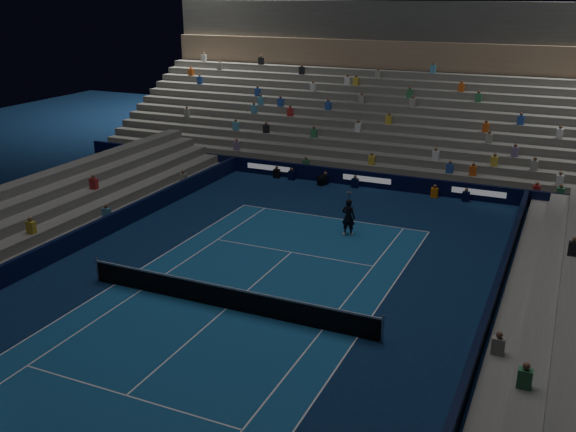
{
  "coord_description": "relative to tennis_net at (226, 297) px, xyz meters",
  "views": [
    {
      "loc": [
        11.65,
        -19.99,
        12.0
      ],
      "look_at": [
        0.0,
        6.0,
        2.0
      ],
      "focal_mm": 40.2,
      "sensor_mm": 36.0,
      "label": 1
    }
  ],
  "objects": [
    {
      "name": "sponsor_barrier_east",
      "position": [
        9.7,
        0.0,
        -0.0
      ],
      "size": [
        0.25,
        37.0,
        1.0
      ],
      "primitive_type": "cube",
      "color": "black",
      "rests_on": "ground"
    },
    {
      "name": "grandstand_main",
      "position": [
        0.0,
        27.9,
        2.87
      ],
      "size": [
        44.0,
        15.2,
        11.2
      ],
      "color": "#62625D",
      "rests_on": "ground"
    },
    {
      "name": "tennis_net",
      "position": [
        0.0,
        0.0,
        0.0
      ],
      "size": [
        12.9,
        0.1,
        1.1
      ],
      "color": "#B2B2B7",
      "rests_on": "ground"
    },
    {
      "name": "court_surface",
      "position": [
        0.0,
        0.0,
        -0.5
      ],
      "size": [
        10.97,
        23.77,
        0.01
      ],
      "primitive_type": "cube",
      "color": "navy",
      "rests_on": "ground"
    },
    {
      "name": "sponsor_barrier_far",
      "position": [
        0.0,
        18.5,
        -0.0
      ],
      "size": [
        44.0,
        0.25,
        1.0
      ],
      "primitive_type": "cube",
      "color": "black",
      "rests_on": "ground"
    },
    {
      "name": "broadcast_camera",
      "position": [
        -2.81,
        17.72,
        -0.19
      ],
      "size": [
        0.63,
        0.99,
        0.61
      ],
      "color": "black",
      "rests_on": "ground"
    },
    {
      "name": "tennis_player",
      "position": [
        1.71,
        9.78,
        0.47
      ],
      "size": [
        0.71,
        0.47,
        1.94
      ],
      "primitive_type": "imported",
      "rotation": [
        0.0,
        0.0,
        3.13
      ],
      "color": "black",
      "rests_on": "ground"
    },
    {
      "name": "ground",
      "position": [
        0.0,
        0.0,
        -0.5
      ],
      "size": [
        90.0,
        90.0,
        0.0
      ],
      "primitive_type": "plane",
      "color": "#0B1F43",
      "rests_on": "ground"
    },
    {
      "name": "sponsor_barrier_west",
      "position": [
        -9.7,
        0.0,
        -0.0
      ],
      "size": [
        0.25,
        37.0,
        1.0
      ],
      "primitive_type": "cube",
      "color": "black",
      "rests_on": "ground"
    }
  ]
}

